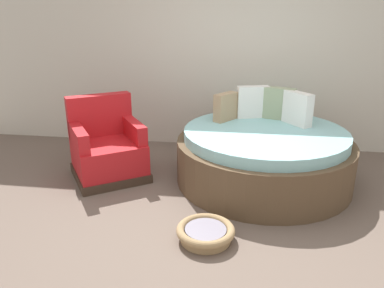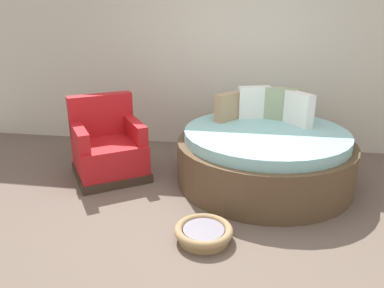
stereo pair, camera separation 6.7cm
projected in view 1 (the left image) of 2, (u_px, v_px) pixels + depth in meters
name	position (u px, v px, depth m)	size (l,w,h in m)	color
ground_plane	(214.00, 225.00, 3.48)	(8.00, 8.00, 0.02)	#66564C
back_wall	(230.00, 53.00, 5.13)	(8.00, 0.12, 2.66)	beige
round_daybed	(264.00, 155.00, 4.27)	(1.99, 1.99, 1.01)	brown
red_armchair	(107.00, 149.00, 4.40)	(1.11, 1.11, 0.94)	#38281E
pet_basket	(206.00, 233.00, 3.21)	(0.51, 0.51, 0.13)	#9E7F56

